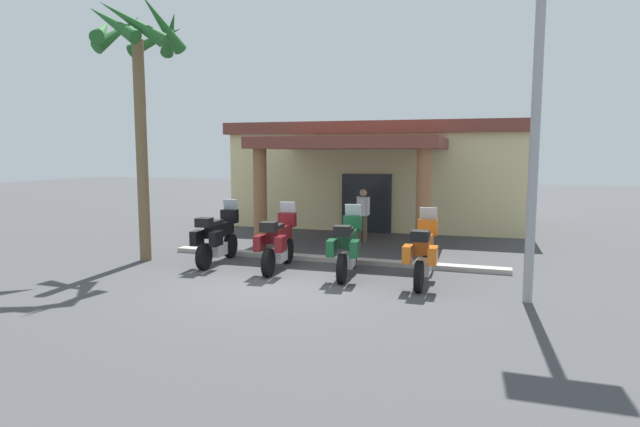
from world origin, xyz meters
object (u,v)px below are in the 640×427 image
object	(u,v)px
motorcycle_maroon	(278,242)
palm_tree_roadside	(138,61)
motorcycle_black	(217,237)
pedestrian	(363,211)
motorcycle_green	(347,246)
motorcycle_orange	(423,252)
motel_building	(379,173)
roadside_sign	(539,58)

from	to	relation	value
motorcycle_maroon	palm_tree_roadside	distance (m)	5.89
palm_tree_roadside	motorcycle_black	bearing A→B (deg)	8.46
motorcycle_black	pedestrian	bearing A→B (deg)	-35.33
motorcycle_green	pedestrian	world-z (taller)	pedestrian
motorcycle_orange	palm_tree_roadside	bearing A→B (deg)	88.06
motorcycle_green	pedestrian	xyz separation A→B (m)	(-0.81, 4.73, 0.29)
motorcycle_green	motorcycle_orange	world-z (taller)	same
motorcycle_maroon	palm_tree_roadside	size ratio (longest dim) A/B	0.33
motorcycle_black	motorcycle_green	bearing A→B (deg)	-97.54
motorcycle_green	palm_tree_roadside	bearing A→B (deg)	84.27
pedestrian	palm_tree_roadside	xyz separation A→B (m)	(-4.76, -4.80, 4.22)
motorcycle_black	motorcycle_maroon	world-z (taller)	same
pedestrian	palm_tree_roadside	bearing A→B (deg)	-17.57
motel_building	motorcycle_black	bearing A→B (deg)	-106.28
motel_building	pedestrian	bearing A→B (deg)	-86.10
palm_tree_roadside	pedestrian	bearing A→B (deg)	45.20
motorcycle_maroon	pedestrian	distance (m)	4.77
motel_building	roadside_sign	distance (m)	11.71
motel_building	motorcycle_green	bearing A→B (deg)	-84.08
motorcycle_maroon	motorcycle_orange	world-z (taller)	same
palm_tree_roadside	roadside_sign	size ratio (longest dim) A/B	0.98
motel_building	motorcycle_green	world-z (taller)	motel_building
motel_building	motorcycle_orange	xyz separation A→B (m)	(3.05, -9.40, -1.36)
motorcycle_black	pedestrian	size ratio (longest dim) A/B	1.30
motorcycle_maroon	motel_building	bearing A→B (deg)	-8.61
motorcycle_green	roadside_sign	distance (m)	5.60
motorcycle_black	motorcycle_orange	xyz separation A→B (m)	(5.35, -0.42, 0.00)
motorcycle_orange	pedestrian	bearing A→B (deg)	26.81
pedestrian	palm_tree_roadside	distance (m)	7.97
motorcycle_green	motorcycle_black	bearing A→B (deg)	79.88
motorcycle_green	motorcycle_orange	size ratio (longest dim) A/B	1.00
motel_building	palm_tree_roadside	world-z (taller)	palm_tree_roadside
roadside_sign	palm_tree_roadside	bearing A→B (deg)	174.43
motorcycle_black	palm_tree_roadside	bearing A→B (deg)	94.63
motorcycle_maroon	roadside_sign	world-z (taller)	roadside_sign
motorcycle_maroon	motorcycle_orange	distance (m)	3.58
motorcycle_black	palm_tree_roadside	world-z (taller)	palm_tree_roadside
motorcycle_black	motel_building	bearing A→B (deg)	-18.19
roadside_sign	motorcycle_maroon	bearing A→B (deg)	169.47
motorcycle_black	palm_tree_roadside	distance (m)	4.94
motel_building	motorcycle_black	distance (m)	9.37
motorcycle_maroon	pedestrian	size ratio (longest dim) A/B	1.30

